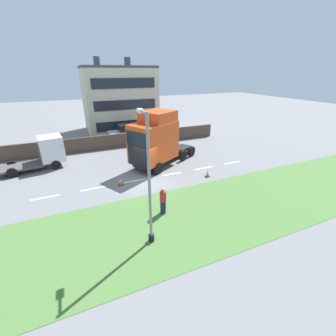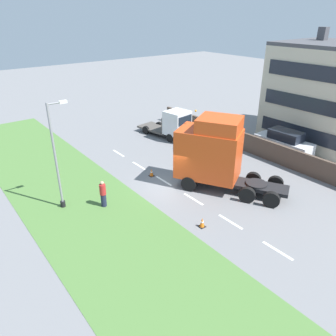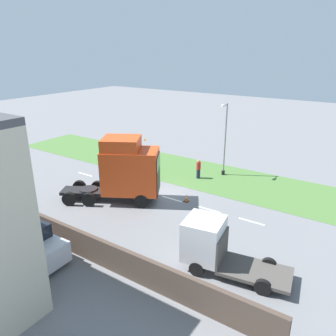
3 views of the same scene
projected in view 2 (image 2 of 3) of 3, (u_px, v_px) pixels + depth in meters
name	position (u px, v px, depth m)	size (l,w,h in m)	color
ground_plane	(171.00, 186.00, 22.82)	(120.00, 120.00, 0.00)	slate
grass_verge	(93.00, 215.00, 19.50)	(7.00, 44.00, 0.01)	#4C7538
lane_markings	(178.00, 189.00, 22.32)	(0.16, 17.80, 0.00)	white
boundary_wall	(255.00, 146.00, 27.45)	(0.25, 24.00, 1.58)	#4C3D33
building_block	(331.00, 95.00, 28.88)	(8.23, 9.00, 9.75)	beige
lorry_cab	(212.00, 153.00, 21.66)	(5.66, 7.40, 5.10)	black
flatbed_truck	(173.00, 124.00, 30.65)	(2.82, 5.73, 2.75)	silver
parked_car	(284.00, 143.00, 27.25)	(1.97, 4.82, 2.16)	silver
lamp_post	(58.00, 162.00, 19.09)	(1.27, 0.30, 6.56)	black
pedestrian	(103.00, 194.00, 20.06)	(0.39, 0.39, 1.75)	#1E233D
traffic_cone_lead	(202.00, 223.00, 18.35)	(0.36, 0.36, 0.58)	black
traffic_cone_trailing	(152.00, 173.00, 24.03)	(0.36, 0.36, 0.58)	black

